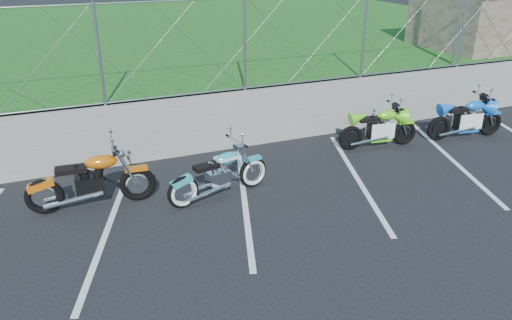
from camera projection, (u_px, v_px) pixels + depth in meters
name	position (u px, v px, depth m)	size (l,w,h in m)	color
ground	(266.00, 225.00, 8.23)	(90.00, 90.00, 0.00)	black
retaining_wall	(203.00, 124.00, 10.94)	(30.00, 0.22, 1.30)	slate
grass_field	(128.00, 45.00, 19.42)	(30.00, 20.00, 1.30)	#184F15
stone_building	(503.00, 16.00, 15.70)	(5.00, 3.00, 1.80)	brown
chain_link_fence	(200.00, 48.00, 10.28)	(28.00, 0.03, 2.00)	gray
sign_pole	(461.00, 6.00, 12.94)	(0.08, 0.08, 3.00)	gray
parking_lines	(303.00, 188.00, 9.49)	(18.29, 4.31, 0.01)	silver
cruiser_turquoise	(220.00, 176.00, 9.03)	(2.04, 0.66, 1.02)	black
naked_orange	(93.00, 182.00, 8.64)	(2.21, 0.75, 1.10)	black
sportbike_green	(380.00, 129.00, 11.25)	(1.89, 0.67, 0.98)	black
sportbike_blue	(467.00, 120.00, 11.79)	(1.98, 0.71, 1.03)	black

